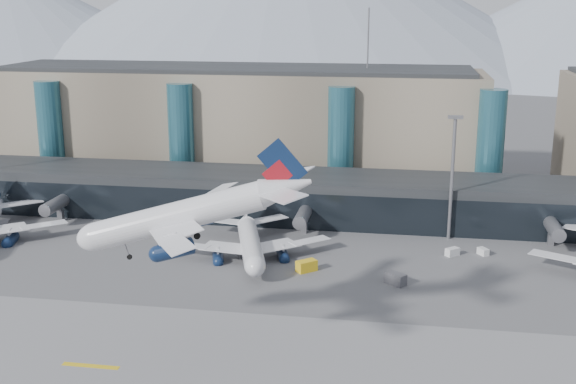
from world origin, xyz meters
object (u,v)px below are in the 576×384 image
object	(u,v)px
veh_b	(168,234)
veh_d	(452,252)
veh_a	(95,239)
lightmast_mid	(452,171)
veh_h	(307,266)
veh_g	(483,252)
jet_parked_mid	(249,234)
veh_c	(395,279)
veh_f	(4,226)
hero_jet	(200,205)

from	to	relation	value
veh_b	veh_d	size ratio (longest dim) A/B	1.03
veh_a	veh_b	distance (m)	14.67
lightmast_mid	veh_h	world-z (taller)	lightmast_mid
veh_d	veh_g	size ratio (longest dim) A/B	1.17
veh_g	veh_d	bearing A→B (deg)	-108.26
veh_b	veh_h	xyz separation A→B (m)	(31.10, -14.63, 0.22)
veh_d	jet_parked_mid	bearing A→B (deg)	147.07
veh_b	veh_c	bearing A→B (deg)	-114.39
veh_b	veh_f	xyz separation A→B (m)	(-36.12, -1.16, 0.19)
hero_jet	veh_d	size ratio (longest dim) A/B	12.83
veh_c	veh_f	xyz separation A→B (m)	(-83.27, 17.18, -0.03)
hero_jet	veh_c	xyz separation A→B (m)	(25.52, 30.22, -20.46)
jet_parked_mid	veh_d	world-z (taller)	jet_parked_mid
hero_jet	veh_c	distance (m)	44.53
veh_f	veh_h	size ratio (longest dim) A/B	0.96
veh_d	veh_g	world-z (taller)	veh_d
hero_jet	veh_c	world-z (taller)	hero_jet
veh_h	veh_d	bearing A→B (deg)	-15.07
hero_jet	veh_a	world-z (taller)	hero_jet
veh_d	veh_f	size ratio (longest dim) A/B	0.76
veh_b	veh_g	xyz separation A→B (m)	(63.55, -0.36, -0.13)
veh_d	veh_a	bearing A→B (deg)	142.66
veh_b	veh_f	world-z (taller)	veh_f
veh_a	veh_d	distance (m)	71.18
lightmast_mid	hero_jet	xyz separation A→B (m)	(-35.81, -57.16, 7.05)
veh_a	veh_c	distance (m)	61.79
lightmast_mid	veh_g	size ratio (longest dim) A/B	11.29
jet_parked_mid	veh_b	xyz separation A→B (m)	(-18.89, 7.10, -3.28)
veh_g	veh_h	xyz separation A→B (m)	(-32.44, -14.26, 0.35)
hero_jet	veh_g	size ratio (longest dim) A/B	15.05
lightmast_mid	veh_a	size ratio (longest dim) A/B	9.09
veh_a	veh_d	xyz separation A→B (m)	(71.06, 4.18, -0.03)
veh_d	veh_f	world-z (taller)	veh_f
lightmast_mid	veh_c	bearing A→B (deg)	-110.90
lightmast_mid	hero_jet	bearing A→B (deg)	-122.07
veh_a	veh_f	size ratio (longest dim) A/B	0.81
jet_parked_mid	veh_f	distance (m)	55.42
lightmast_mid	veh_a	xyz separation A→B (m)	(-70.83, -14.58, -13.63)
veh_d	veh_g	distance (m)	6.06
veh_g	veh_c	bearing A→B (deg)	-74.39
veh_f	jet_parked_mid	bearing A→B (deg)	-119.76
jet_parked_mid	veh_d	bearing A→B (deg)	-98.28
jet_parked_mid	veh_b	bearing A→B (deg)	53.33
veh_f	veh_g	size ratio (longest dim) A/B	1.54
lightmast_mid	jet_parked_mid	world-z (taller)	lightmast_mid
veh_g	veh_b	bearing A→B (deg)	-122.34
jet_parked_mid	veh_d	xyz separation A→B (m)	(38.77, 5.30, -3.30)
veh_c	veh_f	world-z (taller)	veh_c
veh_c	veh_g	xyz separation A→B (m)	(16.40, 17.98, -0.34)
veh_a	veh_g	xyz separation A→B (m)	(76.95, 5.62, -0.13)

